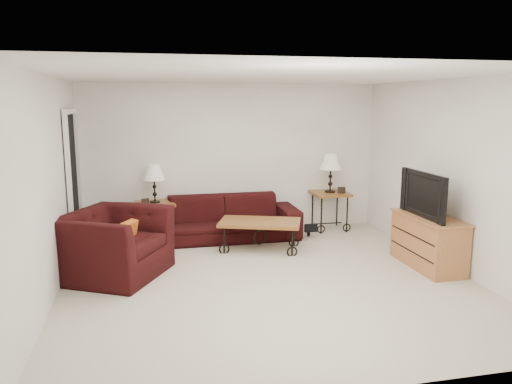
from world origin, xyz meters
TOP-DOWN VIEW (x-y plane):
  - ground at (0.00, 0.00)m, footprint 5.00×5.00m
  - wall_back at (0.00, 2.50)m, footprint 5.00×0.02m
  - wall_front at (0.00, -2.50)m, footprint 5.00×0.02m
  - wall_left at (-2.50, 0.00)m, footprint 0.02×5.00m
  - wall_right at (2.50, 0.00)m, footprint 0.02×5.00m
  - ceiling at (0.00, 0.00)m, footprint 5.00×5.00m
  - doorway at (-2.47, 1.65)m, footprint 0.08×0.94m
  - sofa at (-0.21, 2.02)m, footprint 2.35×0.92m
  - side_table_left at (-1.32, 2.20)m, footprint 0.64×0.64m
  - side_table_right at (1.64, 2.20)m, footprint 0.62×0.62m
  - lamp_left at (-1.32, 2.20)m, footprint 0.40×0.40m
  - lamp_right at (1.64, 2.20)m, footprint 0.38×0.38m
  - photo_frame_left at (-1.47, 2.05)m, footprint 0.12×0.05m
  - photo_frame_right at (1.79, 2.05)m, footprint 0.13×0.05m
  - coffee_table at (0.19, 1.30)m, footprint 1.34×1.01m
  - armchair at (-1.88, 0.60)m, footprint 1.60×1.66m
  - throw_pillow at (-1.73, 0.55)m, footprint 0.27×0.38m
  - tv_stand at (2.23, 0.05)m, footprint 0.48×1.16m
  - television at (2.21, 0.05)m, footprint 0.14×1.04m
  - backpack at (1.15, 1.85)m, footprint 0.33×0.26m

SIDE VIEW (x-z plane):
  - ground at x=0.00m, z-range 0.00..0.00m
  - backpack at x=1.15m, z-range 0.00..0.42m
  - coffee_table at x=0.19m, z-range 0.00..0.45m
  - side_table_left at x=-1.32m, z-range 0.00..0.61m
  - side_table_right at x=1.64m, z-range 0.00..0.66m
  - sofa at x=-0.21m, z-range 0.00..0.69m
  - tv_stand at x=2.23m, z-range 0.00..0.70m
  - armchair at x=-1.88m, z-range 0.00..0.83m
  - throw_pillow at x=-1.73m, z-range 0.33..0.71m
  - photo_frame_left at x=-1.47m, z-range 0.61..0.72m
  - photo_frame_right at x=1.79m, z-range 0.66..0.78m
  - lamp_left at x=-1.32m, z-range 0.61..1.23m
  - lamp_right at x=1.64m, z-range 0.66..1.33m
  - television at x=2.21m, z-range 0.70..1.30m
  - doorway at x=-2.47m, z-range 0.00..2.04m
  - wall_back at x=0.00m, z-range 0.00..2.50m
  - wall_front at x=0.00m, z-range 0.00..2.50m
  - wall_left at x=-2.50m, z-range 0.00..2.50m
  - wall_right at x=2.50m, z-range 0.00..2.50m
  - ceiling at x=0.00m, z-range 2.50..2.50m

